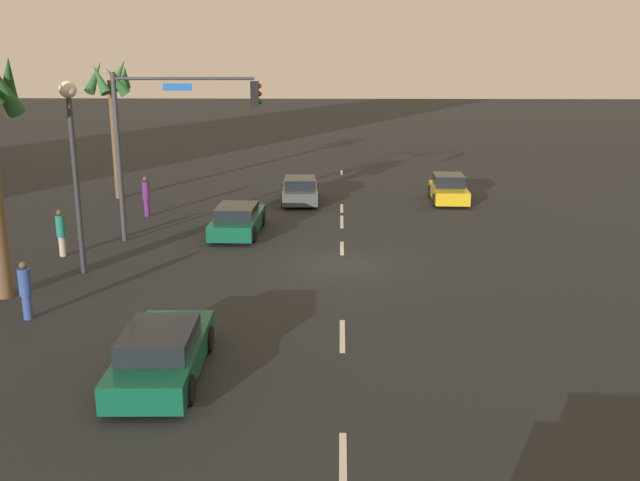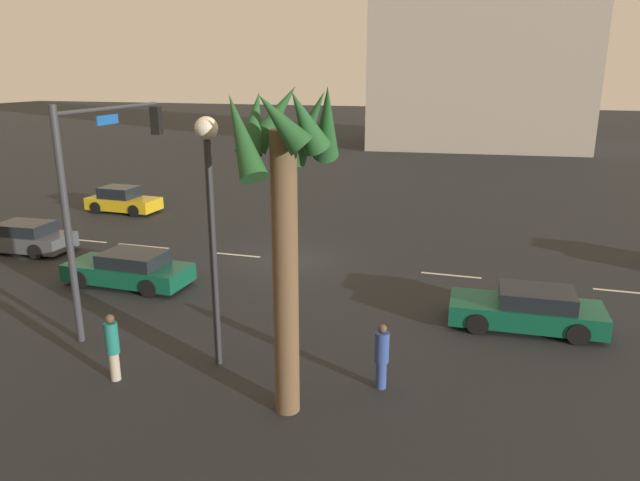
{
  "view_description": "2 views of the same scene",
  "coord_description": "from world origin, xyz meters",
  "px_view_note": "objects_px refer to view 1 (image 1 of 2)",
  "views": [
    {
      "loc": [
        -23.81,
        0.09,
        7.09
      ],
      "look_at": [
        -1.22,
        0.75,
        1.21
      ],
      "focal_mm": 39.05,
      "sensor_mm": 36.0,
      "label": 1
    },
    {
      "loc": [
        -7.85,
        21.5,
        7.46
      ],
      "look_at": [
        -1.55,
        0.59,
        1.13
      ],
      "focal_mm": 32.74,
      "sensor_mm": 36.0,
      "label": 2
    }
  ],
  "objects_px": {
    "streetlamp": "(73,142)",
    "palm_tree_1": "(112,97)",
    "car_4": "(449,189)",
    "car_2": "(162,353)",
    "car_0": "(300,190)",
    "pedestrian_2": "(26,289)",
    "car_1": "(238,220)",
    "traffic_signal": "(165,128)",
    "pedestrian_1": "(61,232)",
    "pedestrian_0": "(146,195)"
  },
  "relations": [
    {
      "from": "car_4",
      "to": "streetlamp",
      "type": "relative_size",
      "value": 0.62
    },
    {
      "from": "pedestrian_0",
      "to": "pedestrian_1",
      "type": "bearing_deg",
      "value": 169.35
    },
    {
      "from": "streetlamp",
      "to": "pedestrian_1",
      "type": "relative_size",
      "value": 3.65
    },
    {
      "from": "traffic_signal",
      "to": "palm_tree_1",
      "type": "height_order",
      "value": "palm_tree_1"
    },
    {
      "from": "car_2",
      "to": "streetlamp",
      "type": "distance_m",
      "value": 10.02
    },
    {
      "from": "palm_tree_1",
      "to": "streetlamp",
      "type": "bearing_deg",
      "value": -167.55
    },
    {
      "from": "car_2",
      "to": "car_1",
      "type": "bearing_deg",
      "value": 0.99
    },
    {
      "from": "car_0",
      "to": "streetlamp",
      "type": "distance_m",
      "value": 14.77
    },
    {
      "from": "car_2",
      "to": "pedestrian_1",
      "type": "xyz_separation_m",
      "value": [
        10.02,
        6.26,
        0.35
      ]
    },
    {
      "from": "car_1",
      "to": "palm_tree_1",
      "type": "bearing_deg",
      "value": 44.32
    },
    {
      "from": "car_1",
      "to": "pedestrian_2",
      "type": "distance_m",
      "value": 11.07
    },
    {
      "from": "car_4",
      "to": "streetlamp",
      "type": "xyz_separation_m",
      "value": [
        -12.88,
        14.36,
        3.86
      ]
    },
    {
      "from": "car_2",
      "to": "pedestrian_2",
      "type": "relative_size",
      "value": 2.68
    },
    {
      "from": "car_0",
      "to": "car_1",
      "type": "distance_m",
      "value": 7.18
    },
    {
      "from": "car_2",
      "to": "car_0",
      "type": "bearing_deg",
      "value": -5.57
    },
    {
      "from": "car_0",
      "to": "pedestrian_1",
      "type": "bearing_deg",
      "value": 141.74
    },
    {
      "from": "traffic_signal",
      "to": "pedestrian_1",
      "type": "relative_size",
      "value": 3.76
    },
    {
      "from": "pedestrian_2",
      "to": "palm_tree_1",
      "type": "xyz_separation_m",
      "value": [
        17.73,
        2.95,
        4.37
      ]
    },
    {
      "from": "pedestrian_1",
      "to": "streetlamp",
      "type": "bearing_deg",
      "value": -143.6
    },
    {
      "from": "car_2",
      "to": "pedestrian_1",
      "type": "height_order",
      "value": "pedestrian_1"
    },
    {
      "from": "car_4",
      "to": "traffic_signal",
      "type": "xyz_separation_m",
      "value": [
        -8.35,
        12.41,
        3.9
      ]
    },
    {
      "from": "car_1",
      "to": "pedestrian_1",
      "type": "bearing_deg",
      "value": 121.24
    },
    {
      "from": "car_0",
      "to": "pedestrian_0",
      "type": "height_order",
      "value": "pedestrian_0"
    },
    {
      "from": "traffic_signal",
      "to": "car_4",
      "type": "bearing_deg",
      "value": -56.07
    },
    {
      "from": "car_2",
      "to": "pedestrian_1",
      "type": "relative_size",
      "value": 2.56
    },
    {
      "from": "car_4",
      "to": "traffic_signal",
      "type": "bearing_deg",
      "value": 123.93
    },
    {
      "from": "car_1",
      "to": "pedestrian_2",
      "type": "xyz_separation_m",
      "value": [
        -10.12,
        4.49,
        0.3
      ]
    },
    {
      "from": "streetlamp",
      "to": "pedestrian_0",
      "type": "relative_size",
      "value": 3.44
    },
    {
      "from": "streetlamp",
      "to": "palm_tree_1",
      "type": "bearing_deg",
      "value": 12.45
    },
    {
      "from": "car_2",
      "to": "pedestrian_0",
      "type": "relative_size",
      "value": 2.41
    },
    {
      "from": "pedestrian_0",
      "to": "palm_tree_1",
      "type": "bearing_deg",
      "value": 31.67
    },
    {
      "from": "pedestrian_0",
      "to": "palm_tree_1",
      "type": "xyz_separation_m",
      "value": [
        4.38,
        2.7,
        4.26
      ]
    },
    {
      "from": "pedestrian_2",
      "to": "pedestrian_0",
      "type": "bearing_deg",
      "value": 1.05
    },
    {
      "from": "car_0",
      "to": "traffic_signal",
      "type": "distance_m",
      "value": 10.14
    },
    {
      "from": "car_0",
      "to": "pedestrian_0",
      "type": "bearing_deg",
      "value": 117.25
    },
    {
      "from": "traffic_signal",
      "to": "streetlamp",
      "type": "height_order",
      "value": "traffic_signal"
    },
    {
      "from": "car_0",
      "to": "car_2",
      "type": "distance_m",
      "value": 20.59
    },
    {
      "from": "palm_tree_1",
      "to": "car_0",
      "type": "bearing_deg",
      "value": -94.69
    },
    {
      "from": "car_0",
      "to": "palm_tree_1",
      "type": "xyz_separation_m",
      "value": [
        0.79,
        9.67,
        4.66
      ]
    },
    {
      "from": "car_0",
      "to": "streetlamp",
      "type": "bearing_deg",
      "value": 151.86
    },
    {
      "from": "pedestrian_2",
      "to": "traffic_signal",
      "type": "bearing_deg",
      "value": -12.36
    },
    {
      "from": "car_1",
      "to": "car_0",
      "type": "bearing_deg",
      "value": -18.15
    },
    {
      "from": "pedestrian_1",
      "to": "pedestrian_2",
      "type": "distance_m",
      "value": 6.64
    },
    {
      "from": "car_4",
      "to": "pedestrian_1",
      "type": "height_order",
      "value": "pedestrian_1"
    },
    {
      "from": "palm_tree_1",
      "to": "pedestrian_0",
      "type": "bearing_deg",
      "value": -148.33
    },
    {
      "from": "car_1",
      "to": "streetlamp",
      "type": "distance_m",
      "value": 8.27
    },
    {
      "from": "car_0",
      "to": "pedestrian_0",
      "type": "relative_size",
      "value": 2.38
    },
    {
      "from": "pedestrian_2",
      "to": "pedestrian_1",
      "type": "bearing_deg",
      "value": 13.4
    },
    {
      "from": "pedestrian_0",
      "to": "traffic_signal",
      "type": "bearing_deg",
      "value": -153.78
    },
    {
      "from": "traffic_signal",
      "to": "palm_tree_1",
      "type": "relative_size",
      "value": 0.92
    }
  ]
}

